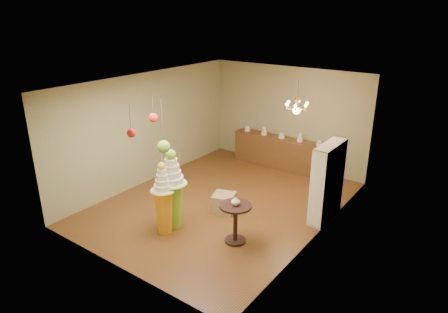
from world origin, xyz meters
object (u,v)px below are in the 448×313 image
Objects in this scene: sideboard at (281,152)px; round_table at (235,218)px; pedestal_green at (173,195)px; pedestal_orange at (164,205)px.

round_table is (1.24, -4.21, 0.07)m from sideboard.
pedestal_orange is (-0.00, -0.28, -0.13)m from pedestal_green.
sideboard is at bearing 87.69° from pedestal_orange.
sideboard is 4.39m from round_table.
pedestal_green reaches higher than pedestal_orange.
pedestal_green is 1.48m from round_table.
round_table is at bearing -73.61° from sideboard.
pedestal_orange is at bearing -90.01° from pedestal_green.
pedestal_green is at bearing -92.45° from sideboard.
sideboard reaches higher than round_table.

